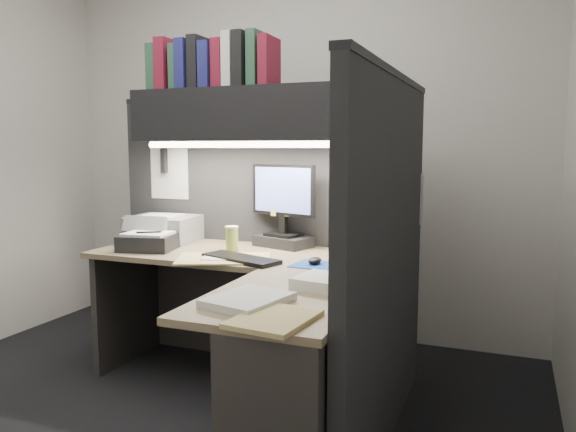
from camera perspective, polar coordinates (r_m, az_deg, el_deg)
The scene contains 21 objects.
floor at distance 2.96m, azimuth -11.29°, elevation -19.51°, with size 3.50×3.50×0.00m, color black.
wall_back at distance 3.99m, azimuth 0.13°, elevation 7.51°, with size 3.50×0.04×2.70m, color silver.
partition_back at distance 3.49m, azimuth -2.86°, elevation -1.48°, with size 1.90×0.06×1.60m, color black.
partition_right at distance 2.49m, azimuth 9.99°, elevation -5.03°, with size 0.06×1.50×1.60m, color black.
desk at distance 2.59m, azimuth -3.44°, elevation -12.67°, with size 1.70×1.53×0.73m.
overhead_shelf at distance 3.25m, azimuth -2.73°, elevation 10.26°, with size 1.55×0.34×0.30m, color black.
task_light_tube at distance 3.12m, azimuth -3.79°, elevation 7.27°, with size 0.04×0.04×1.32m, color white.
monitor at distance 3.29m, azimuth -0.48°, elevation 0.18°, with size 0.44×0.29×0.49m.
keyboard at distance 2.92m, azimuth -4.82°, elevation -4.35°, with size 0.45×0.15×0.02m, color black.
mousepad at distance 2.81m, azimuth 2.94°, elevation -4.99°, with size 0.23×0.21×0.00m, color navy.
mouse at distance 2.81m, azimuth 2.76°, elevation -4.55°, with size 0.06×0.09×0.04m, color black.
telephone at distance 3.03m, azimuth 7.93°, elevation -3.35°, with size 0.22×0.23×0.09m, color beige.
coffee_cup at distance 3.19m, azimuth -5.72°, elevation -2.39°, with size 0.07×0.07×0.13m, color #AABA4A.
printer at distance 3.58m, azimuth -12.51°, elevation -1.28°, with size 0.40×0.34×0.16m, color gray.
notebook_stack at distance 3.31m, azimuth -14.01°, elevation -2.60°, with size 0.30×0.25×0.09m, color black.
open_folder at distance 2.97m, azimuth -6.53°, elevation -4.32°, with size 0.48×0.31×0.01m, color tan.
paper_stack_a at distance 2.36m, azimuth 4.06°, elevation -6.77°, with size 0.25×0.22×0.05m, color white.
paper_stack_b at distance 2.13m, azimuth -4.10°, elevation -8.51°, with size 0.24×0.30×0.03m, color white.
manila_stack at distance 1.92m, azimuth -1.43°, elevation -10.43°, with size 0.24×0.30×0.02m, color tan.
binder_row at distance 3.42m, azimuth -7.74°, elevation 15.02°, with size 0.78×0.24×0.31m.
pinned_papers at distance 2.97m, azimuth 1.02°, elevation 1.97°, with size 1.76×1.31×0.51m.
Camera 1 is at (1.47, -2.21, 1.32)m, focal length 35.00 mm.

